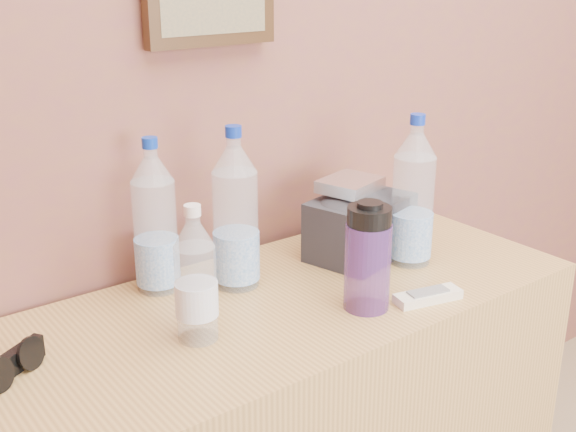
# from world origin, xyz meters

# --- Properties ---
(pet_large_b) EXTENTS (0.09, 0.09, 0.35)m
(pet_large_b) POSITION_xyz_m (-0.43, 1.83, 0.94)
(pet_large_b) COLOR #ACC3D5
(pet_large_b) RESTS_ON dresser
(pet_large_c) EXTENTS (0.09, 0.09, 0.33)m
(pet_large_c) POSITION_xyz_m (-0.57, 1.91, 0.93)
(pet_large_c) COLOR silver
(pet_large_c) RESTS_ON dresser
(pet_large_d) EXTENTS (0.09, 0.09, 0.34)m
(pet_large_d) POSITION_xyz_m (-0.05, 1.69, 0.94)
(pet_large_d) COLOR #A8C7D3
(pet_large_d) RESTS_ON dresser
(pet_small) EXTENTS (0.07, 0.07, 0.26)m
(pet_small) POSITION_xyz_m (-0.61, 1.68, 0.90)
(pet_small) COLOR silver
(pet_small) RESTS_ON dresser
(nalgene_bottle) EXTENTS (0.09, 0.09, 0.22)m
(nalgene_bottle) POSITION_xyz_m (-0.28, 1.58, 0.90)
(nalgene_bottle) COLOR #582C83
(nalgene_bottle) RESTS_ON dresser
(sunglasses) EXTENTS (0.16, 0.13, 0.04)m
(sunglasses) POSITION_xyz_m (-0.93, 1.76, 0.81)
(sunglasses) COLOR black
(sunglasses) RESTS_ON dresser
(ac_remote) EXTENTS (0.15, 0.08, 0.02)m
(ac_remote) POSITION_xyz_m (-0.16, 1.53, 0.80)
(ac_remote) COLOR beige
(ac_remote) RESTS_ON dresser
(toiletry_bag) EXTENTS (0.27, 0.22, 0.16)m
(toiletry_bag) POSITION_xyz_m (-0.11, 1.79, 0.87)
(toiletry_bag) COLOR black
(toiletry_bag) RESTS_ON dresser
(foil_packet) EXTENTS (0.16, 0.14, 0.03)m
(foil_packet) POSITION_xyz_m (-0.13, 1.81, 0.96)
(foil_packet) COLOR silver
(foil_packet) RESTS_ON toiletry_bag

